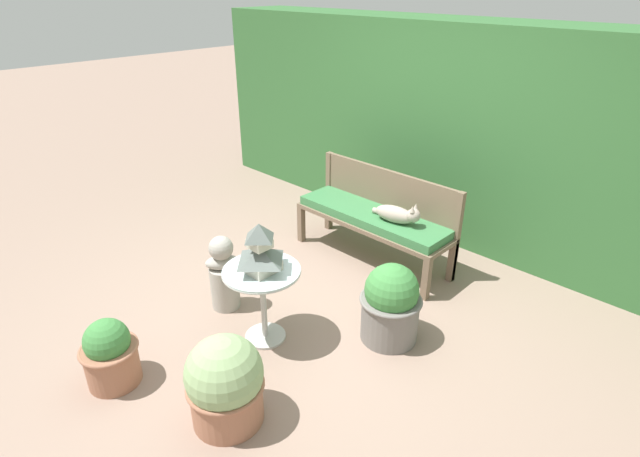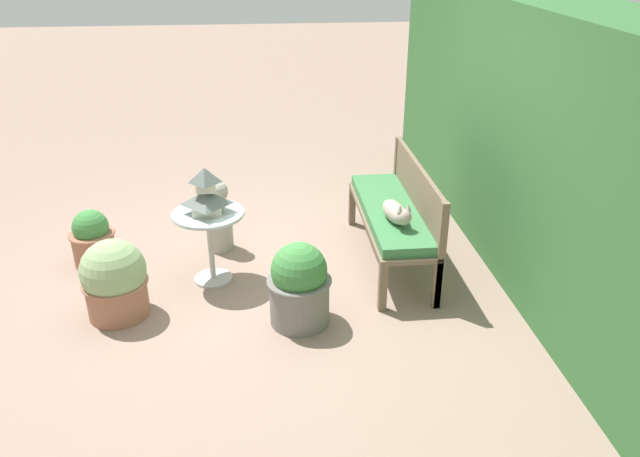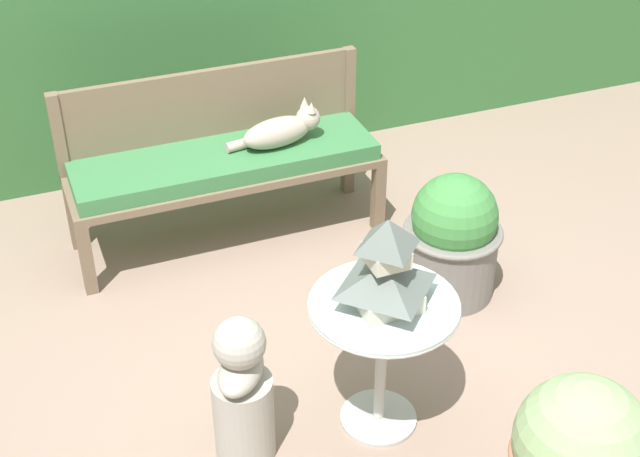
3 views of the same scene
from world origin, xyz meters
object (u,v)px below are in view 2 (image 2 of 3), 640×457
at_px(pagoda_birdhouse, 206,194).
at_px(potted_plant_patio_mid, 93,239).
at_px(potted_plant_bench_left, 299,285).
at_px(potted_plant_table_near, 115,280).
at_px(patio_table, 209,228).
at_px(garden_bench, 391,215).
at_px(cat, 396,212).
at_px(garden_bust, 219,217).

height_order(pagoda_birdhouse, potted_plant_patio_mid, pagoda_birdhouse).
height_order(pagoda_birdhouse, potted_plant_bench_left, pagoda_birdhouse).
height_order(potted_plant_patio_mid, potted_plant_table_near, potted_plant_table_near).
xyz_separation_m(patio_table, potted_plant_bench_left, (0.67, 0.66, -0.17)).
distance_m(potted_plant_bench_left, potted_plant_table_near, 1.35).
bearing_deg(pagoda_birdhouse, potted_plant_bench_left, 44.43).
distance_m(pagoda_birdhouse, potted_plant_patio_mid, 1.20).
height_order(garden_bench, pagoda_birdhouse, pagoda_birdhouse).
height_order(cat, pagoda_birdhouse, pagoda_birdhouse).
bearing_deg(garden_bench, pagoda_birdhouse, -83.26).
distance_m(cat, potted_plant_table_near, 2.18).
bearing_deg(potted_plant_table_near, garden_bust, 144.39).
bearing_deg(patio_table, garden_bust, 175.95).
height_order(cat, garden_bust, cat).
xyz_separation_m(garden_bench, potted_plant_bench_left, (0.85, -0.83, -0.12)).
bearing_deg(pagoda_birdhouse, patio_table, -90.00).
distance_m(garden_bust, potted_plant_patio_mid, 1.07).
bearing_deg(potted_plant_bench_left, patio_table, -135.57).
height_order(patio_table, potted_plant_patio_mid, patio_table).
bearing_deg(patio_table, potted_plant_patio_mid, -110.47).
relative_size(cat, garden_bust, 0.77).
distance_m(garden_bench, garden_bust, 1.50).
height_order(patio_table, pagoda_birdhouse, pagoda_birdhouse).
bearing_deg(patio_table, garden_bench, 96.74).
distance_m(garden_bench, cat, 0.34).
xyz_separation_m(cat, pagoda_birdhouse, (-0.12, -1.47, 0.17)).
relative_size(patio_table, pagoda_birdhouse, 1.64).
bearing_deg(cat, pagoda_birdhouse, -103.89).
distance_m(pagoda_birdhouse, garden_bust, 0.71).
height_order(garden_bench, potted_plant_bench_left, potted_plant_bench_left).
relative_size(garden_bench, potted_plant_table_near, 2.62).
xyz_separation_m(garden_bust, potted_plant_table_near, (0.99, -0.71, -0.02)).
xyz_separation_m(pagoda_birdhouse, potted_plant_bench_left, (0.67, 0.66, -0.45)).
distance_m(patio_table, potted_plant_bench_left, 0.96).
bearing_deg(potted_plant_patio_mid, potted_plant_table_near, 22.80).
xyz_separation_m(garden_bench, potted_plant_patio_mid, (-0.20, -2.50, -0.19)).
bearing_deg(potted_plant_patio_mid, garden_bench, 85.39).
height_order(patio_table, potted_plant_table_near, same).
bearing_deg(potted_plant_table_near, garden_bench, 105.92).
xyz_separation_m(pagoda_birdhouse, potted_plant_table_near, (0.44, -0.67, -0.47)).
bearing_deg(potted_plant_patio_mid, cat, 78.66).
relative_size(pagoda_birdhouse, potted_plant_patio_mid, 0.75).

